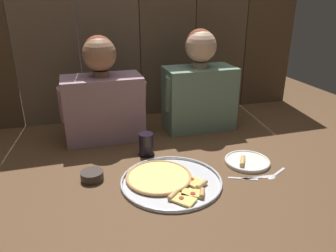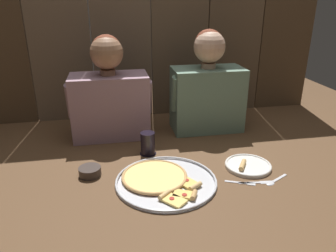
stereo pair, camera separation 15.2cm
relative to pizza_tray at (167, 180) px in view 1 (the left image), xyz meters
name	(u,v)px [view 1 (the left image)]	position (x,y,z in m)	size (l,w,h in m)	color
ground_plane	(178,169)	(0.08, 0.09, -0.01)	(3.20, 3.20, 0.00)	brown
pizza_tray	(167,180)	(0.00, 0.00, 0.00)	(0.44, 0.44, 0.03)	silver
dinner_plate	(247,161)	(0.42, 0.05, 0.00)	(0.22, 0.22, 0.03)	white
drinking_glass	(146,145)	(-0.03, 0.28, 0.05)	(0.08, 0.08, 0.12)	black
dipping_bowl	(92,175)	(-0.31, 0.11, 0.01)	(0.10, 0.10, 0.04)	#3D332D
table_fork	(245,178)	(0.33, -0.07, -0.01)	(0.13, 0.07, 0.01)	silver
table_knife	(259,177)	(0.40, -0.08, -0.01)	(0.16, 0.03, 0.01)	silver
table_spoon	(274,175)	(0.47, -0.09, -0.01)	(0.13, 0.08, 0.01)	silver
diner_left	(103,97)	(-0.20, 0.55, 0.23)	(0.46, 0.22, 0.56)	gray
diner_right	(199,87)	(0.36, 0.55, 0.24)	(0.44, 0.22, 0.58)	slate
wooden_backdrop_wall	(139,28)	(0.08, 0.87, 0.55)	(2.19, 0.03, 1.12)	#4E3A26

